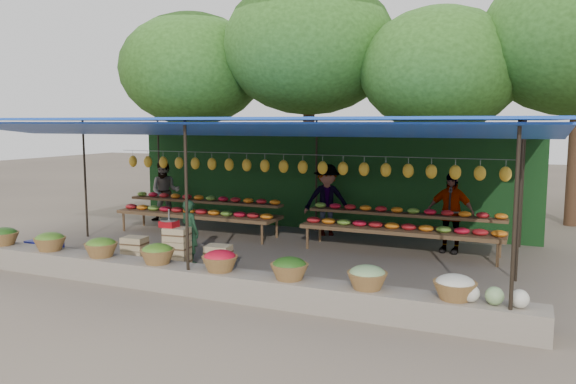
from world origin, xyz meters
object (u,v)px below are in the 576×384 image
at_px(blue_crate_back, 40,248).
at_px(crate_counter, 176,251).
at_px(vendor_seated, 190,232).
at_px(weighing_scale, 169,223).
at_px(blue_crate_front, 46,249).

bearing_deg(blue_crate_back, crate_counter, 12.58).
bearing_deg(crate_counter, vendor_seated, 75.46).
bearing_deg(crate_counter, weighing_scale, 180.00).
distance_m(crate_counter, blue_crate_back, 3.19).
relative_size(vendor_seated, blue_crate_front, 2.22).
xyz_separation_m(blue_crate_front, blue_crate_back, (-0.23, 0.04, -0.02)).
bearing_deg(blue_crate_back, blue_crate_front, -2.68).
height_order(crate_counter, vendor_seated, vendor_seated).
height_order(weighing_scale, blue_crate_front, weighing_scale).
bearing_deg(blue_crate_back, weighing_scale, 12.83).
xyz_separation_m(crate_counter, blue_crate_front, (-2.94, -0.35, -0.14)).
bearing_deg(blue_crate_front, vendor_seated, 2.90).
xyz_separation_m(weighing_scale, vendor_seated, (0.23, 0.35, -0.22)).
bearing_deg(weighing_scale, blue_crate_front, -172.96).
bearing_deg(weighing_scale, crate_counter, 0.00).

